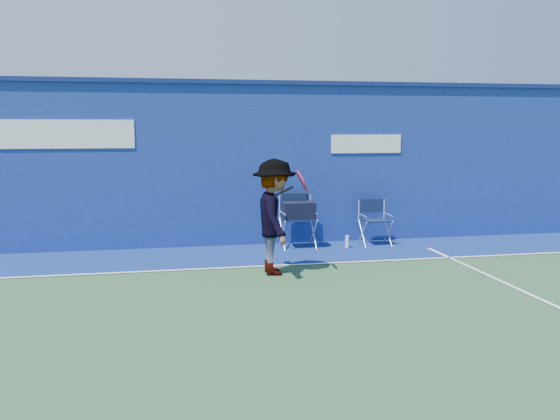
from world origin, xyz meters
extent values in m
plane|color=#2B512F|center=(0.00, 0.00, 0.00)|extent=(80.00, 80.00, 0.00)
cube|color=navy|center=(0.00, 5.20, 1.50)|extent=(24.00, 0.40, 3.00)
cube|color=navy|center=(0.00, 5.20, 3.04)|extent=(24.00, 0.50, 0.08)
cube|color=white|center=(3.60, 4.99, 1.90)|extent=(1.40, 0.02, 0.35)
cube|color=navy|center=(0.00, 4.10, 0.00)|extent=(24.00, 1.80, 0.01)
cube|color=white|center=(0.00, 3.20, 0.01)|extent=(24.00, 0.06, 0.01)
cube|color=#101C3E|center=(2.16, 4.57, 0.54)|extent=(0.52, 0.44, 0.03)
cube|color=silver|center=(2.16, 4.82, 0.75)|extent=(0.59, 0.03, 0.43)
cube|color=#101C3E|center=(2.16, 4.82, 0.84)|extent=(0.52, 0.03, 0.30)
cube|color=black|center=(2.16, 4.53, 0.70)|extent=(0.59, 0.34, 0.32)
cube|color=#101C3E|center=(2.16, 4.82, 0.88)|extent=(0.43, 0.06, 0.24)
cube|color=#101C3E|center=(3.65, 4.55, 0.47)|extent=(0.45, 0.38, 0.03)
cube|color=silver|center=(3.65, 4.77, 0.65)|extent=(0.51, 0.02, 0.37)
cube|color=#101C3E|center=(3.65, 4.77, 0.73)|extent=(0.45, 0.02, 0.26)
cylinder|color=white|center=(3.04, 4.36, 0.12)|extent=(0.07, 0.07, 0.24)
imported|color=#EA4738|center=(1.37, 2.74, 0.88)|extent=(0.68, 1.15, 1.75)
torus|color=#BC1944|center=(1.77, 2.62, 1.42)|extent=(0.23, 0.39, 0.35)
cylinder|color=gray|center=(1.77, 2.62, 1.42)|extent=(0.17, 0.33, 0.28)
cylinder|color=black|center=(1.47, 2.59, 1.27)|extent=(0.32, 0.07, 0.18)
camera|label=1|loc=(-0.25, -5.95, 2.23)|focal=38.00mm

